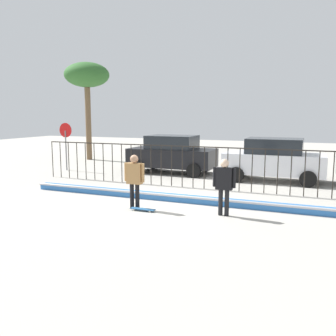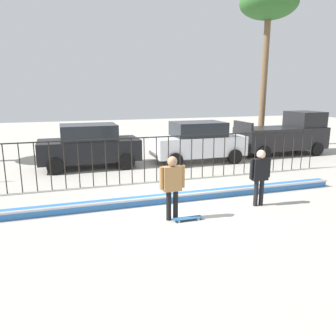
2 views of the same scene
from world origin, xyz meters
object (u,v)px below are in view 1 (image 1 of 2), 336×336
Objects in this scene: parked_car_black at (172,154)px; parked_car_white at (274,159)px; skateboarder at (134,177)px; palm_tree_short at (87,77)px; camera_operator at (224,182)px; stop_sign at (66,140)px; skateboard at (143,209)px.

parked_car_black and parked_car_white have the same top height.
palm_tree_short is (-8.57, 10.10, 4.28)m from skateboarder.
stop_sign is at bearing 1.99° from camera_operator.
skateboarder is at bearing -49.70° from palm_tree_short.
stop_sign is 0.40× the size of palm_tree_short.
camera_operator is 0.67× the size of stop_sign.
camera_operator is at bearing 13.44° from skateboard.
palm_tree_short reaches higher than camera_operator.
parked_car_white is (5.00, -0.39, 0.00)m from parked_car_black.
palm_tree_short is (-1.55, 4.36, 3.69)m from stop_sign.
skateboard is 9.60m from stop_sign.
camera_operator is 6.36m from parked_car_white.
parked_car_black is 8.88m from palm_tree_short.
parked_car_black is 0.69× the size of palm_tree_short.
camera_operator is at bearing -29.22° from stop_sign.
camera_operator is 0.39× the size of parked_car_white.
parked_car_black is (-1.85, 7.15, 0.91)m from skateboard.
stop_sign is at bearing -70.48° from palm_tree_short.
stop_sign reaches higher than skateboard.
skateboarder is 2.79m from camera_operator.
parked_car_black is 1.72× the size of stop_sign.
stop_sign reaches higher than camera_operator.
skateboard is 7.44m from parked_car_black.
skateboarder is 13.92m from palm_tree_short.
camera_operator is 0.39× the size of parked_car_black.
skateboard is (0.37, -0.19, -0.96)m from skateboarder.
skateboard is 14.60m from palm_tree_short.
skateboarder is at bearing -75.98° from parked_car_black.
skateboard is at bearing -117.09° from parked_car_white.
skateboarder is at bearing 156.19° from skateboard.
stop_sign reaches higher than parked_car_white.
camera_operator is at bearing -55.54° from parked_car_black.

